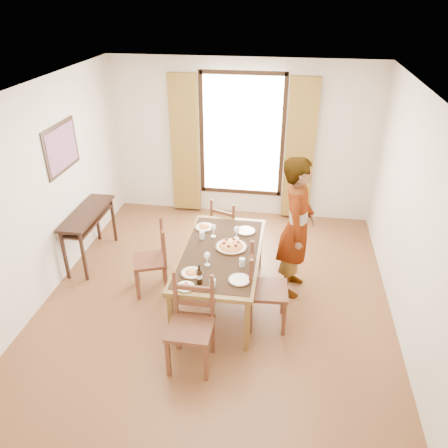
# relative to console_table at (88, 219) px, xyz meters

# --- Properties ---
(ground) EXTENTS (5.00, 5.00, 0.00)m
(ground) POSITION_rel_console_table_xyz_m (2.03, -0.60, -0.68)
(ground) COLOR #572B1B
(ground) RESTS_ON ground
(room_shell) EXTENTS (4.60, 5.10, 2.74)m
(room_shell) POSITION_rel_console_table_xyz_m (2.03, -0.47, 0.86)
(room_shell) COLOR beige
(room_shell) RESTS_ON ground
(console_table) EXTENTS (0.38, 1.20, 0.80)m
(console_table) POSITION_rel_console_table_xyz_m (0.00, 0.00, 0.00)
(console_table) COLOR black
(console_table) RESTS_ON ground
(dining_table) EXTENTS (0.99, 1.84, 0.76)m
(dining_table) POSITION_rel_console_table_xyz_m (2.08, -0.69, 0.01)
(dining_table) COLOR brown
(dining_table) RESTS_ON ground
(chair_west) EXTENTS (0.56, 0.56, 0.98)m
(chair_west) POSITION_rel_console_table_xyz_m (1.14, -0.59, -0.23)
(chair_west) COLOR brown
(chair_west) RESTS_ON ground
(chair_north) EXTENTS (0.54, 0.54, 0.96)m
(chair_north) POSITION_rel_console_table_xyz_m (2.00, 0.44, -0.24)
(chair_north) COLOR brown
(chair_north) RESTS_ON ground
(chair_south) EXTENTS (0.47, 0.47, 1.06)m
(chair_south) POSITION_rel_console_table_xyz_m (1.94, -1.80, -0.19)
(chair_south) COLOR brown
(chair_south) RESTS_ON ground
(chair_east) EXTENTS (0.49, 0.49, 1.05)m
(chair_east) POSITION_rel_console_table_xyz_m (2.67, -1.05, -0.20)
(chair_east) COLOR brown
(chair_east) RESTS_ON ground
(man) EXTENTS (0.81, 0.62, 1.91)m
(man) POSITION_rel_console_table_xyz_m (3.00, -0.29, 0.27)
(man) COLOR #9CA0A4
(man) RESTS_ON ground
(plate_sw) EXTENTS (0.27, 0.27, 0.05)m
(plate_sw) POSITION_rel_console_table_xyz_m (1.83, -1.21, 0.10)
(plate_sw) COLOR silver
(plate_sw) RESTS_ON dining_table
(plate_se) EXTENTS (0.27, 0.27, 0.05)m
(plate_se) POSITION_rel_console_table_xyz_m (2.39, -1.26, 0.10)
(plate_se) COLOR silver
(plate_se) RESTS_ON dining_table
(plate_nw) EXTENTS (0.27, 0.27, 0.05)m
(plate_nw) POSITION_rel_console_table_xyz_m (1.76, -0.13, 0.10)
(plate_nw) COLOR silver
(plate_nw) RESTS_ON dining_table
(plate_ne) EXTENTS (0.27, 0.27, 0.05)m
(plate_ne) POSITION_rel_console_table_xyz_m (2.33, -0.14, 0.10)
(plate_ne) COLOR silver
(plate_ne) RESTS_ON dining_table
(pasta_platter) EXTENTS (0.40, 0.40, 0.10)m
(pasta_platter) POSITION_rel_console_table_xyz_m (2.20, -0.58, 0.12)
(pasta_platter) COLOR #BC3718
(pasta_platter) RESTS_ON dining_table
(caprese_plate) EXTENTS (0.20, 0.20, 0.04)m
(caprese_plate) POSITION_rel_console_table_xyz_m (1.81, -1.47, 0.09)
(caprese_plate) COLOR silver
(caprese_plate) RESTS_ON dining_table
(wine_glass_a) EXTENTS (0.08, 0.08, 0.18)m
(wine_glass_a) POSITION_rel_console_table_xyz_m (1.97, -1.01, 0.16)
(wine_glass_a) COLOR white
(wine_glass_a) RESTS_ON dining_table
(wine_glass_b) EXTENTS (0.08, 0.08, 0.18)m
(wine_glass_b) POSITION_rel_console_table_xyz_m (2.23, -0.34, 0.16)
(wine_glass_b) COLOR white
(wine_glass_b) RESTS_ON dining_table
(wine_glass_c) EXTENTS (0.08, 0.08, 0.18)m
(wine_glass_c) POSITION_rel_console_table_xyz_m (1.93, -0.34, 0.16)
(wine_glass_c) COLOR white
(wine_glass_c) RESTS_ON dining_table
(tumbler_a) EXTENTS (0.07, 0.07, 0.10)m
(tumbler_a) POSITION_rel_console_table_xyz_m (2.38, -0.96, 0.12)
(tumbler_a) COLOR silver
(tumbler_a) RESTS_ON dining_table
(tumbler_b) EXTENTS (0.07, 0.07, 0.10)m
(tumbler_b) POSITION_rel_console_table_xyz_m (1.79, -0.41, 0.12)
(tumbler_b) COLOR silver
(tumbler_b) RESTS_ON dining_table
(tumbler_c) EXTENTS (0.07, 0.07, 0.10)m
(tumbler_c) POSITION_rel_console_table_xyz_m (2.11, -1.42, 0.12)
(tumbler_c) COLOR silver
(tumbler_c) RESTS_ON dining_table
(wine_bottle) EXTENTS (0.07, 0.07, 0.25)m
(wine_bottle) POSITION_rel_console_table_xyz_m (1.95, -1.38, 0.20)
(wine_bottle) COLOR black
(wine_bottle) RESTS_ON dining_table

